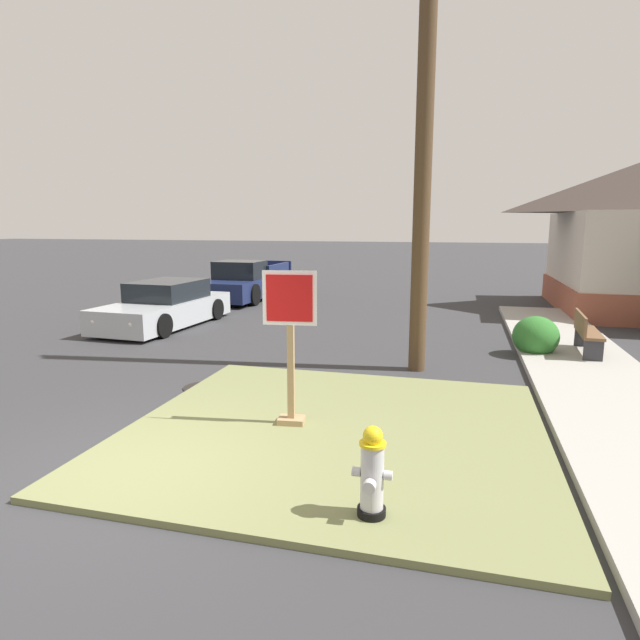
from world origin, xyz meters
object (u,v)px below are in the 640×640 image
Objects in this scene: fire_hydrant at (372,474)px; utility_pole at (425,109)px; stop_sign at (290,351)px; pickup_truck_navy at (247,283)px; manhole_cover at (203,388)px; parked_sedan_silver at (165,307)px; street_bench at (586,331)px.

fire_hydrant is 0.10× the size of utility_pole.
stop_sign is 13.22m from pickup_truck_navy.
manhole_cover is 0.13× the size of pickup_truck_navy.
utility_pole reaches higher than manhole_cover.
utility_pole is at bearing -50.21° from pickup_truck_navy.
manhole_cover is 6.20m from parked_sedan_silver.
manhole_cover is (-3.52, 3.45, -0.49)m from fire_hydrant.
stop_sign is (-1.46, 2.06, 0.62)m from fire_hydrant.
stop_sign reaches higher than pickup_truck_navy.
utility_pole reaches higher than pickup_truck_navy.
parked_sedan_silver is 0.85× the size of pickup_truck_navy.
pickup_truck_navy is 12.34m from street_bench.
fire_hydrant is 15.71m from pickup_truck_navy.
fire_hydrant is 0.17× the size of pickup_truck_navy.
manhole_cover is at bearing -53.46° from parked_sedan_silver.
street_bench is 5.72m from utility_pole.
utility_pole is (7.17, -2.82, 4.31)m from parked_sedan_silver.
fire_hydrant is at bearing -63.30° from pickup_truck_navy.
manhole_cover is 7.93m from street_bench.
parked_sedan_silver is 5.63m from pickup_truck_navy.
fire_hydrant is at bearing -49.45° from parked_sedan_silver.
pickup_truck_navy reaches higher than street_bench.
fire_hydrant is 0.42× the size of stop_sign.
stop_sign is at bearing -132.00° from street_bench.
parked_sedan_silver reaches higher than street_bench.
parked_sedan_silver is at bearing 158.55° from utility_pole.
manhole_cover is at bearing -148.44° from utility_pole.
pickup_truck_navy is at bearing 108.50° from manhole_cover.
parked_sedan_silver is 0.48× the size of utility_pole.
street_bench is at bearing -5.48° from parked_sedan_silver.
pickup_truck_navy is 0.56× the size of utility_pole.
stop_sign is at bearing -112.18° from utility_pole.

